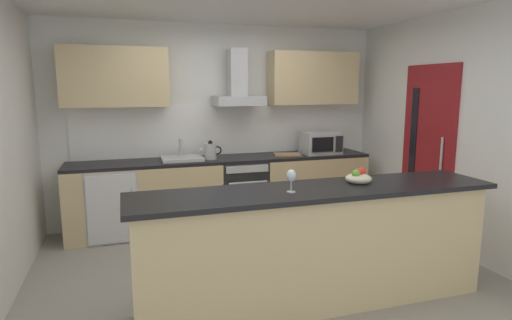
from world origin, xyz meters
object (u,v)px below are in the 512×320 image
oven (241,190)px  wine_glass (291,177)px  kettle (210,151)px  fruit_bowl (359,177)px  chopping_board (287,154)px  microwave (321,143)px  range_hood (238,88)px  sink (182,158)px  refrigerator (113,203)px

oven → wine_glass: 2.35m
kettle → fruit_bowl: bearing=-67.7°
kettle → fruit_bowl: size_ratio=1.31×
chopping_board → microwave: bearing=-0.5°
wine_glass → chopping_board: size_ratio=0.52×
microwave → range_hood: bearing=171.9°
fruit_bowl → wine_glass: bearing=-168.7°
oven → microwave: 1.26m
sink → fruit_bowl: size_ratio=2.27×
microwave → range_hood: size_ratio=0.69×
microwave → chopping_board: size_ratio=1.47×
oven → microwave: (1.11, -0.03, 0.59)m
oven → kettle: 0.68m
chopping_board → fruit_bowl: bearing=-95.0°
sink → range_hood: range_hood is taller
refrigerator → kettle: bearing=-1.5°
refrigerator → oven: bearing=0.1°
oven → kettle: size_ratio=2.77×
chopping_board → sink: bearing=178.6°
kettle → wine_glass: wine_glass is taller
oven → range_hood: (0.00, 0.13, 1.33)m
kettle → wine_glass: bearing=-85.3°
oven → sink: bearing=179.2°
wine_glass → fruit_bowl: bearing=11.3°
refrigerator → microwave: (2.71, -0.03, 0.62)m
oven → refrigerator: size_ratio=0.94×
microwave → kettle: microwave is taller
kettle → refrigerator: bearing=178.5°
microwave → fruit_bowl: microwave is taller
microwave → wine_glass: (-1.34, -2.22, 0.07)m
kettle → fruit_bowl: kettle is taller
microwave → kettle: bearing=-179.8°
refrigerator → wine_glass: size_ratio=4.78×
range_hood → oven: bearing=-90.0°
sink → fruit_bowl: sink is taller
sink → range_hood: 1.15m
wine_glass → microwave: bearing=58.9°
refrigerator → chopping_board: (2.23, -0.02, 0.49)m
wine_glass → fruit_bowl: 0.69m
oven → refrigerator: (-1.60, -0.00, -0.03)m
refrigerator → sink: sink is taller
refrigerator → fruit_bowl: fruit_bowl is taller
refrigerator → microwave: bearing=-0.5°
refrigerator → chopping_board: bearing=-0.5°
fruit_bowl → chopping_board: fruit_bowl is taller
microwave → chopping_board: bearing=179.5°
oven → wine_glass: wine_glass is taller
microwave → sink: microwave is taller
fruit_bowl → chopping_board: bearing=85.0°
chopping_board → range_hood: bearing=166.3°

